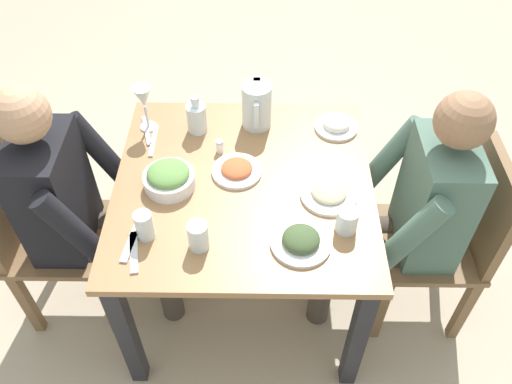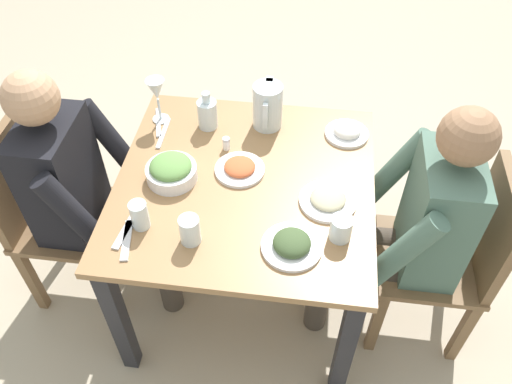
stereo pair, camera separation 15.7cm
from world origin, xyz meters
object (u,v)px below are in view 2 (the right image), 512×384
Objects in this scene: plate_dolmas at (292,244)px; wine_glass at (157,92)px; water_glass_by_pitcher at (140,215)px; water_glass_near_left at (190,230)px; dining_table at (245,201)px; water_pitcher at (268,106)px; plate_beans at (328,199)px; chair_near at (48,210)px; water_glass_far_right at (341,228)px; salt_shaker at (226,143)px; salad_bowl at (171,170)px; plate_yoghurt at (347,132)px; plate_rice_curry at (240,168)px; diner_far at (408,224)px; chair_far at (454,253)px; oil_carafe at (207,115)px; diner_near at (87,190)px.

wine_glass is (-0.60, -0.60, 0.12)m from plate_dolmas.
water_glass_near_left is at bearing 77.42° from water_glass_by_pitcher.
plate_dolmas is (0.28, 0.20, 0.13)m from dining_table.
water_pitcher reaches higher than plate_dolmas.
plate_beans is 0.25m from plate_dolmas.
plate_beans is 1.96× the size of water_glass_near_left.
water_glass_far_right is (0.17, 1.17, 0.28)m from chair_near.
salad_bowl is at bearing -42.45° from salt_shaker.
plate_yoghurt is 0.93× the size of plate_rice_curry.
water_pitcher is 0.66m from water_glass_near_left.
water_glass_near_left reaches higher than salt_shaker.
water_glass_near_left is at bearing -72.13° from diner_far.
salt_shaker is (0.14, 0.30, -0.11)m from wine_glass.
water_glass_far_right reaches higher than dining_table.
chair_far reaches higher than water_glass_near_left.
plate_rice_curry is at bearing -56.64° from plate_yoghurt.
chair_near is 1.26m from plate_yoghurt.
plate_rice_curry is at bearing 34.55° from oil_carafe.
plate_beans is (0.01, -0.51, 0.25)m from chair_far.
chair_near is 0.76m from oil_carafe.
chair_near is 0.66m from wine_glass.
dining_table is at bearing -101.83° from plate_beans.
wine_glass reaches higher than plate_rice_curry.
plate_rice_curry is (-0.10, 0.59, 0.10)m from diner_near.
oil_carafe is at bearing 166.80° from salad_bowl.
plate_rice_curry is 1.80× the size of water_glass_near_left.
water_glass_near_left is 0.54× the size of wine_glass.
plate_beans is (0.06, 0.31, 0.12)m from dining_table.
water_glass_near_left reaches higher than plate_dolmas.
oil_carafe is 0.16m from salt_shaker.
water_glass_near_left is at bearing -25.00° from dining_table.
chair_far is 0.74× the size of diner_far.
water_glass_far_right is at bearing 72.48° from salad_bowl.
oil_carafe reaches higher than water_glass_near_left.
water_glass_by_pitcher is (0.21, 0.29, 0.14)m from diner_near.
water_glass_near_left is (0.35, -0.11, 0.04)m from plate_rice_curry.
plate_rice_curry is (-0.11, -0.64, 0.10)m from diner_far.
salad_bowl is 0.72m from plate_yoghurt.
diner_far reaches higher than water_glass_far_right.
diner_far is at bearing 91.99° from plate_beans.
chair_near is 0.25m from diner_near.
water_pitcher is 0.25m from oil_carafe.
water_glass_near_left is at bearing -17.76° from plate_rice_curry.
water_glass_near_left is (0.24, -0.95, 0.28)m from chair_far.
water_glass_by_pitcher reaches higher than plate_beans.
dining_table is at bearing 94.17° from diner_near.
plate_rice_curry is at bearing 31.22° from salt_shaker.
diner_near is at bearing -69.97° from plate_yoghurt.
water_glass_by_pitcher is (0.21, 0.50, 0.28)m from chair_near.
plate_dolmas is 2.28× the size of water_glass_far_right.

